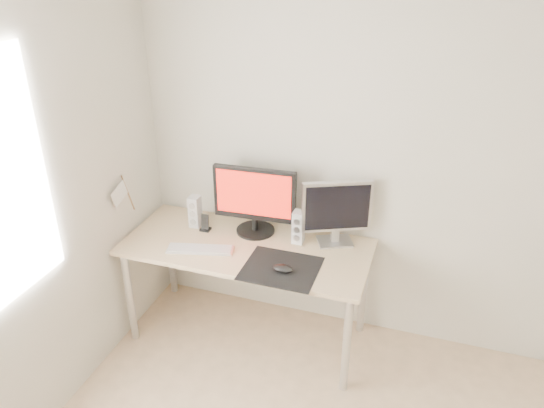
# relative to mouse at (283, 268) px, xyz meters

# --- Properties ---
(wall_back) EXTENTS (3.50, 0.00, 3.50)m
(wall_back) POSITION_rel_mouse_xyz_m (0.62, 0.59, 0.49)
(wall_back) COLOR silver
(wall_back) RESTS_ON ground
(mousepad) EXTENTS (0.45, 0.40, 0.00)m
(mousepad) POSITION_rel_mouse_xyz_m (-0.02, 0.03, -0.02)
(mousepad) COLOR black
(mousepad) RESTS_ON desk
(mouse) EXTENTS (0.12, 0.07, 0.04)m
(mouse) POSITION_rel_mouse_xyz_m (0.00, 0.00, 0.00)
(mouse) COLOR black
(mouse) RESTS_ON mousepad
(desk) EXTENTS (1.60, 0.70, 0.73)m
(desk) POSITION_rel_mouse_xyz_m (-0.31, 0.22, -0.10)
(desk) COLOR #D1B587
(desk) RESTS_ON ground
(main_monitor) EXTENTS (0.55, 0.27, 0.47)m
(main_monitor) POSITION_rel_mouse_xyz_m (-0.32, 0.40, 0.23)
(main_monitor) COLOR black
(main_monitor) RESTS_ON desk
(second_monitor) EXTENTS (0.43, 0.24, 0.43)m
(second_monitor) POSITION_rel_mouse_xyz_m (0.22, 0.43, 0.22)
(second_monitor) COLOR #B0B1B3
(second_monitor) RESTS_ON desk
(speaker_left) EXTENTS (0.07, 0.09, 0.22)m
(speaker_left) POSITION_rel_mouse_xyz_m (-0.74, 0.35, 0.09)
(speaker_left) COLOR white
(speaker_left) RESTS_ON desk
(speaker_right) EXTENTS (0.07, 0.09, 0.22)m
(speaker_right) POSITION_rel_mouse_xyz_m (-0.01, 0.36, 0.09)
(speaker_right) COLOR white
(speaker_right) RESTS_ON desk
(keyboard) EXTENTS (0.44, 0.22, 0.02)m
(keyboard) POSITION_rel_mouse_xyz_m (-0.57, 0.07, -0.02)
(keyboard) COLOR silver
(keyboard) RESTS_ON desk
(phone_dock) EXTENTS (0.07, 0.06, 0.12)m
(phone_dock) POSITION_rel_mouse_xyz_m (-0.65, 0.31, 0.01)
(phone_dock) COLOR black
(phone_dock) RESTS_ON desk
(pennant) EXTENTS (0.01, 0.23, 0.29)m
(pennant) POSITION_rel_mouse_xyz_m (-1.10, 0.07, 0.29)
(pennant) COLOR #A57F54
(pennant) RESTS_ON wall_left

